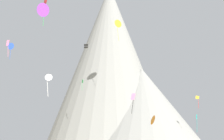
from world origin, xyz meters
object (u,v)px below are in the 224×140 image
kite_pink_low (133,99)px  kite_red_high (45,1)px  kite_green_mid (83,82)px  kite_gold_mid (198,99)px  kite_teal_low (197,120)px  kite_blue_mid (11,46)px  rock_massif (115,77)px  kite_white_low (49,78)px  kite_yellow_high (118,24)px  kite_orange_low (153,120)px  kite_rainbow_mid (8,45)px  kite_black_mid (86,46)px  kite_violet_mid (43,10)px

kite_pink_low → kite_red_high: bearing=-90.6°
kite_green_mid → kite_gold_mid: (34.00, -2.87, -5.38)m
kite_teal_low → kite_red_high: 44.41m
kite_teal_low → kite_blue_mid: kite_blue_mid is taller
kite_blue_mid → kite_green_mid: bearing=-126.5°
rock_massif → kite_blue_mid: (-27.69, -37.92, 0.39)m
kite_red_high → kite_white_low: 16.69m
kite_yellow_high → kite_orange_low: bearing=75.0°
kite_pink_low → kite_orange_low: kite_pink_low is taller
kite_white_low → kite_gold_mid: size_ratio=1.09×
rock_massif → kite_rainbow_mid: bearing=-120.0°
kite_black_mid → rock_massif: bearing=-95.4°
kite_violet_mid → kite_yellow_high: 41.45m
rock_massif → kite_blue_mid: 46.95m
kite_red_high → kite_green_mid: kite_red_high is taller
rock_massif → kite_gold_mid: 36.79m
kite_teal_low → kite_gold_mid: bearing=-121.6°
kite_white_low → kite_green_mid: bearing=-100.1°
rock_massif → kite_yellow_high: (0.41, -27.19, 10.95)m
kite_black_mid → kite_red_high: bearing=36.9°
kite_teal_low → kite_red_high: kite_red_high is taller
kite_red_high → kite_gold_mid: bearing=99.5°
kite_blue_mid → kite_orange_low: 41.19m
rock_massif → kite_pink_low: rock_massif is taller
rock_massif → kite_teal_low: size_ratio=15.50×
kite_orange_low → kite_red_high: 33.53m
kite_orange_low → kite_red_high: (-22.48, -9.40, 23.03)m
kite_pink_low → kite_blue_mid: kite_blue_mid is taller
kite_green_mid → kite_gold_mid: 34.54m
kite_pink_low → kite_yellow_high: size_ratio=0.63×
kite_white_low → kite_yellow_high: size_ratio=0.60×
kite_green_mid → kite_rainbow_mid: bearing=165.5°
kite_white_low → kite_pink_low: bearing=-156.7°
rock_massif → kite_gold_mid: rock_massif is taller
rock_massif → kite_teal_low: (18.98, -39.71, -18.47)m
kite_blue_mid → kite_orange_low: (34.98, -9.73, -19.43)m
kite_pink_low → kite_black_mid: 14.88m
kite_blue_mid → kite_yellow_high: bearing=-146.7°
kite_violet_mid → kite_red_high: bearing=-121.7°
kite_violet_mid → kite_gold_mid: 54.94m
rock_massif → kite_orange_low: rock_massif is taller
kite_teal_low → kite_blue_mid: size_ratio=0.97×
kite_gold_mid → kite_green_mid: bearing=45.1°
kite_white_low → kite_black_mid: bearing=-130.9°
kite_rainbow_mid → kite_red_high: kite_red_high is taller
kite_rainbow_mid → kite_black_mid: kite_rainbow_mid is taller
kite_yellow_high → kite_gold_mid: (23.31, 1.60, -22.60)m
kite_teal_low → kite_pink_low: size_ratio=1.00×
kite_white_low → kite_gold_mid: kite_gold_mid is taller
kite_rainbow_mid → kite_orange_low: bearing=-134.9°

